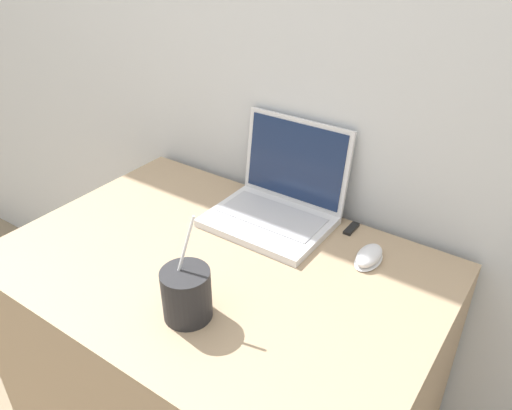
% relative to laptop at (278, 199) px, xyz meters
% --- Properties ---
extents(wall_back, '(7.00, 0.04, 2.50)m').
position_rel_laptop_xyz_m(wall_back, '(-0.01, 0.14, 0.46)').
color(wall_back, silver).
rests_on(wall_back, ground_plane).
extents(desk, '(1.03, 0.70, 0.74)m').
position_rel_laptop_xyz_m(desk, '(-0.01, -0.25, -0.42)').
color(desk, tan).
rests_on(desk, ground_plane).
extents(laptop, '(0.31, 0.27, 0.25)m').
position_rel_laptop_xyz_m(laptop, '(0.00, 0.00, 0.00)').
color(laptop, silver).
rests_on(laptop, desk).
extents(drink_cup, '(0.10, 0.10, 0.23)m').
position_rel_laptop_xyz_m(drink_cup, '(0.05, -0.42, 0.00)').
color(drink_cup, '#232326').
rests_on(drink_cup, desk).
extents(computer_mouse, '(0.06, 0.10, 0.03)m').
position_rel_laptop_xyz_m(computer_mouse, '(0.28, -0.04, -0.04)').
color(computer_mouse, white).
rests_on(computer_mouse, desk).
extents(usb_stick, '(0.02, 0.06, 0.01)m').
position_rel_laptop_xyz_m(usb_stick, '(0.19, 0.06, -0.05)').
color(usb_stick, black).
rests_on(usb_stick, desk).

